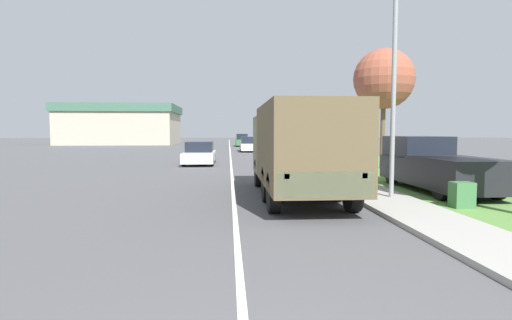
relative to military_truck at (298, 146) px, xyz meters
name	(u,v)px	position (x,y,z in m)	size (l,w,h in m)	color
ground_plane	(230,152)	(-2.03, 29.19, -1.63)	(180.00, 180.00, 0.00)	#4C4C4F
lane_centre_stripe	(230,151)	(-2.03, 29.19, -1.63)	(0.12, 120.00, 0.00)	silver
sidewalk_right	(273,151)	(2.47, 29.19, -1.57)	(1.80, 120.00, 0.12)	#9E9B93
grass_strip_right	(314,151)	(6.87, 29.19, -1.62)	(7.00, 120.00, 0.02)	#56843D
military_truck	(298,146)	(0.00, 0.00, 0.00)	(2.37, 7.52, 2.88)	#606647
car_nearest_ahead	(200,154)	(-4.04, 13.33, -0.97)	(1.91, 4.88, 1.44)	silver
car_second_ahead	(249,145)	(-0.06, 28.98, -0.94)	(1.80, 4.65, 1.54)	silver
car_third_ahead	(242,141)	(-0.31, 43.81, -0.85)	(1.74, 4.73, 1.75)	#336B3D
pickup_truck	(434,165)	(5.10, 1.24, -0.73)	(2.01, 5.56, 1.89)	black
lamp_post	(388,54)	(2.51, -0.79, 2.75)	(1.69, 0.24, 7.18)	gray
tree_mid_right	(384,79)	(6.50, 9.58, 3.37)	(3.36, 3.36, 6.69)	brown
utility_box	(462,195)	(4.17, -2.06, -1.26)	(0.55, 0.45, 0.70)	#3D7042
building_distant	(122,125)	(-19.67, 54.97, 1.58)	(18.08, 14.17, 6.34)	#B2A893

